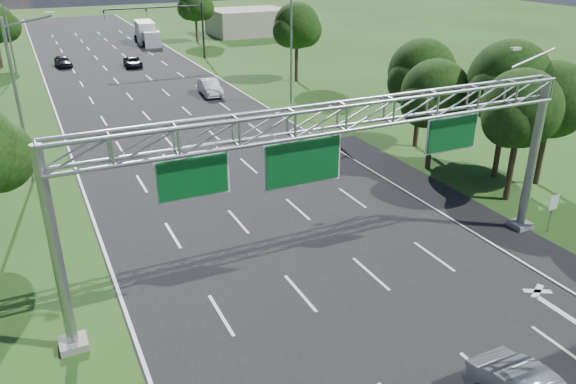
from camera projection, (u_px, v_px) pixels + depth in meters
ground at (207, 154)px, 40.13m from camera, size 220.00×220.00×0.00m
road at (207, 154)px, 40.13m from camera, size 18.00×180.00×0.02m
road_flare at (474, 217)px, 30.93m from camera, size 3.00×30.00×0.02m
sign_gantry at (343, 131)px, 22.60m from camera, size 23.50×1.00×9.56m
regulatory_sign at (553, 206)px, 28.69m from camera, size 0.60×0.08×2.10m
traffic_signal at (175, 19)px, 69.84m from camera, size 12.21×0.24×7.00m
streetlight_l_near at (20, 94)px, 33.42m from camera, size 2.97×0.22×10.16m
streetlight_l_far at (9, 24)px, 62.30m from camera, size 2.97×0.22×10.16m
streetlight_r_mid at (289, 43)px, 50.55m from camera, size 2.97×0.22×10.16m
tree_cluster_right at (484, 92)px, 34.86m from camera, size 9.91×14.60×8.68m
tree_verge_rd at (297, 28)px, 59.03m from camera, size 5.76×4.80×8.28m
tree_verge_re at (196, 6)px, 83.17m from camera, size 5.76×4.80×7.84m
building_right at (248, 22)px, 91.63m from camera, size 12.00×9.00×4.00m
car_queue_b at (133, 62)px, 67.99m from camera, size 2.25×4.34×1.17m
car_queue_c at (63, 61)px, 67.97m from camera, size 2.01×4.09×1.34m
car_queue_d at (210, 87)px, 55.34m from camera, size 1.92×4.73×1.53m
box_truck at (147, 33)px, 83.22m from camera, size 2.92×8.50×3.15m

